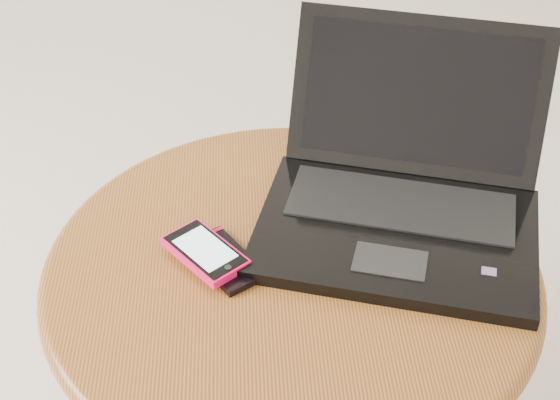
{
  "coord_description": "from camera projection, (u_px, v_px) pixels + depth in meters",
  "views": [
    {
      "loc": [
        -0.06,
        -0.73,
        1.12
      ],
      "look_at": [
        -0.02,
        0.02,
        0.52
      ],
      "focal_mm": 53.34,
      "sensor_mm": 36.0,
      "label": 1
    }
  ],
  "objects": [
    {
      "name": "phone_pink",
      "position": [
        205.0,
        252.0,
        0.96
      ],
      "size": [
        0.11,
        0.11,
        0.01
      ],
      "color": "#FA0D51",
      "rests_on": "phone_black"
    },
    {
      "name": "laptop",
      "position": [
        402.0,
        192.0,
        1.01
      ],
      "size": [
        0.4,
        0.4,
        0.2
      ],
      "color": "black",
      "rests_on": "table"
    },
    {
      "name": "table",
      "position": [
        291.0,
        321.0,
        1.03
      ],
      "size": [
        0.58,
        0.58,
        0.46
      ],
      "color": "#522E14",
      "rests_on": "ground"
    },
    {
      "name": "phone_black",
      "position": [
        225.0,
        260.0,
        0.96
      ],
      "size": [
        0.1,
        0.11,
        0.01
      ],
      "color": "black",
      "rests_on": "table"
    }
  ]
}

